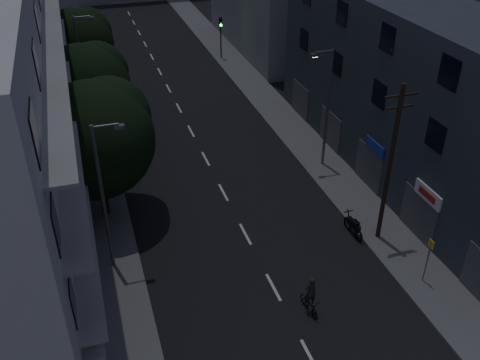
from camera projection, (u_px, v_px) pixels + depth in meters
ground at (190, 128)px, 41.44m from camera, size 160.00×160.00×0.00m
sidewalk_left at (91, 141)px, 39.49m from camera, size 3.00×90.00×0.15m
sidewalk_right at (280, 115)px, 43.32m from camera, size 3.00×90.00×0.15m
lane_markings at (173, 98)px, 46.50m from camera, size 0.15×60.50×0.01m
building_right at (417, 98)px, 32.70m from camera, size 6.19×28.00×11.00m
tree_near at (95, 135)px, 29.00m from camera, size 6.60×6.60×8.14m
tree_mid at (86, 86)px, 35.83m from camera, size 6.21×6.21×7.64m
tree_far at (77, 43)px, 43.90m from camera, size 6.11×6.11×7.55m
traffic_signal_far_right at (221, 29)px, 53.37m from camera, size 0.28×0.37×4.10m
traffic_signal_far_left at (85, 39)px, 50.69m from camera, size 0.28×0.37×4.10m
street_lamp_left_near at (105, 192)px, 25.37m from camera, size 1.51×0.25×8.00m
street_lamp_right at (326, 103)px, 34.20m from camera, size 1.51×0.25×8.00m
street_lamp_left_far at (82, 63)px, 40.61m from camera, size 1.51×0.25×8.00m
utility_pole at (390, 163)px, 27.23m from camera, size 1.80×0.24×9.00m
bus_stop_sign at (429, 253)px, 25.76m from camera, size 0.06×0.35×2.52m
motorcycle at (353, 227)px, 29.87m from camera, size 0.58×1.99×1.28m
cyclist at (310, 300)px, 24.77m from camera, size 0.72×1.65×2.03m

